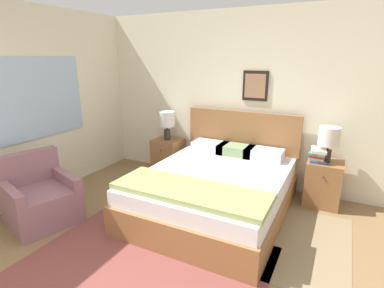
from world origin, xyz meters
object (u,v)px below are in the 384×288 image
(nightstand_near_window, at_px, (168,156))
(table_lamp_near_window, at_px, (167,120))
(nightstand_by_door, at_px, (323,183))
(table_lamp_by_door, at_px, (329,138))
(bed, at_px, (215,189))
(armchair, at_px, (40,199))

(nightstand_near_window, xyz_separation_m, table_lamp_near_window, (-0.00, -0.01, 0.63))
(nightstand_by_door, xyz_separation_m, table_lamp_by_door, (-0.00, -0.01, 0.63))
(nightstand_near_window, xyz_separation_m, table_lamp_by_door, (2.43, -0.01, 0.63))
(nightstand_by_door, bearing_deg, bed, -145.63)
(bed, bearing_deg, nightstand_by_door, 34.37)
(nightstand_near_window, distance_m, table_lamp_near_window, 0.63)
(armchair, height_order, nightstand_near_window, armchair)
(armchair, xyz_separation_m, table_lamp_near_window, (0.57, 2.01, 0.65))
(nightstand_near_window, relative_size, nightstand_by_door, 1.00)
(nightstand_near_window, distance_m, table_lamp_by_door, 2.51)
(bed, distance_m, nightstand_near_window, 1.47)
(bed, relative_size, nightstand_near_window, 3.50)
(bed, distance_m, table_lamp_near_window, 1.60)
(bed, bearing_deg, nightstand_near_window, 145.63)
(table_lamp_by_door, bearing_deg, nightstand_by_door, 87.47)
(bed, bearing_deg, armchair, -146.49)
(armchair, xyz_separation_m, table_lamp_by_door, (3.01, 2.01, 0.65))
(table_lamp_by_door, bearing_deg, table_lamp_near_window, 180.00)
(nightstand_by_door, distance_m, table_lamp_by_door, 0.63)
(armchair, bearing_deg, nightstand_by_door, 140.69)
(nightstand_by_door, height_order, table_lamp_by_door, table_lamp_by_door)
(bed, xyz_separation_m, table_lamp_near_window, (-1.22, 0.82, 0.63))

